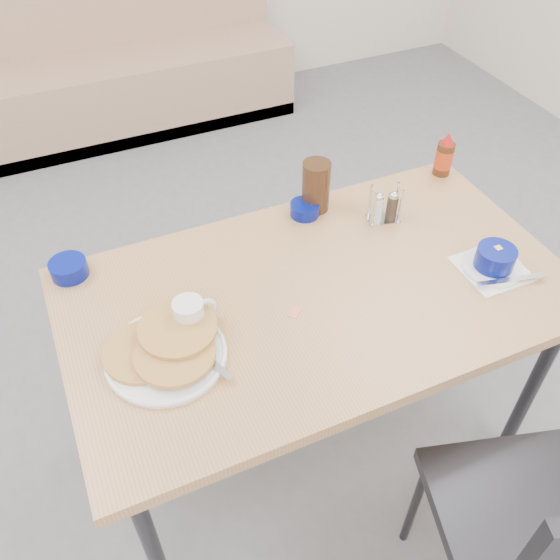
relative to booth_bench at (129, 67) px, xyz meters
name	(u,v)px	position (x,y,z in m)	size (l,w,h in m)	color
ground	(342,496)	(0.00, -2.78, -0.35)	(6.00, 6.00, 0.00)	slate
booth_bench	(129,67)	(0.00, 0.00, 0.00)	(1.90, 0.56, 1.22)	tan
dining_table	(318,305)	(0.00, -2.53, 0.35)	(1.40, 0.80, 0.76)	tan
diner_chair	(560,542)	(0.23, -3.31, 0.23)	(0.55, 0.55, 1.00)	#2D2D33
pancake_plate	(166,350)	(-0.45, -2.59, 0.43)	(0.30, 0.30, 0.05)	white
coffee_mug	(191,314)	(-0.36, -2.52, 0.46)	(0.12, 0.08, 0.09)	white
grits_setting	(495,261)	(0.49, -2.66, 0.44)	(0.20, 0.19, 0.08)	white
creamer_bowl	(69,269)	(-0.62, -2.19, 0.43)	(0.11, 0.11, 0.05)	navy
butter_bowl	(305,209)	(0.11, -2.21, 0.43)	(0.09, 0.09, 0.04)	navy
amber_tumbler	(316,186)	(0.15, -2.19, 0.49)	(0.09, 0.09, 0.17)	#351F11
condiment_caddy	(385,209)	(0.32, -2.34, 0.45)	(0.11, 0.08, 0.12)	silver
syrup_bottle	(444,156)	(0.64, -2.19, 0.48)	(0.06, 0.06, 0.16)	#47230F
sugar_wrapper	(295,312)	(-0.10, -2.58, 0.41)	(0.04, 0.03, 0.00)	#E3794B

